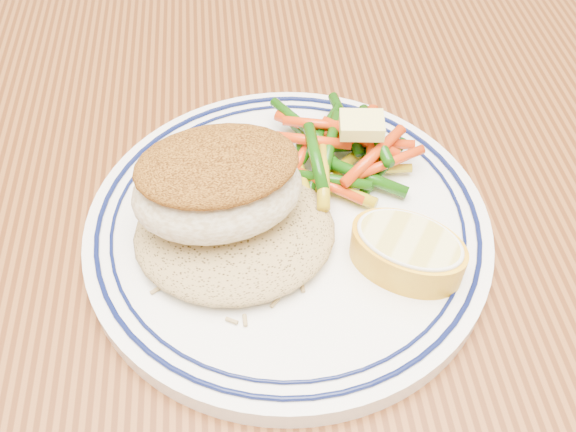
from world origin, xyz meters
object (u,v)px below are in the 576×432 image
at_px(dining_table, 284,312).
at_px(lemon_wedge, 407,251).
at_px(plate, 288,227).
at_px(fish_fillet, 218,184).
at_px(vegetable_pile, 340,153).
at_px(rice_pilaf, 235,228).

bearing_deg(dining_table, lemon_wedge, -34.20).
bearing_deg(plate, lemon_wedge, -32.50).
height_order(dining_table, plate, plate).
height_order(fish_fillet, lemon_wedge, fish_fillet).
bearing_deg(dining_table, plate, -59.55).
height_order(dining_table, vegetable_pile, vegetable_pile).
bearing_deg(lemon_wedge, rice_pilaf, 163.28).
relative_size(rice_pilaf, fish_fillet, 1.14).
xyz_separation_m(fish_fillet, vegetable_pile, (0.08, 0.05, -0.03)).
bearing_deg(dining_table, vegetable_pile, 42.83).
relative_size(fish_fillet, vegetable_pile, 0.95).
bearing_deg(plate, vegetable_pile, 47.93).
bearing_deg(rice_pilaf, fish_fillet, 129.85).
height_order(plate, rice_pilaf, rice_pilaf).
height_order(plate, vegetable_pile, vegetable_pile).
bearing_deg(rice_pilaf, plate, 19.32).
xyz_separation_m(dining_table, vegetable_pile, (0.04, 0.04, 0.13)).
bearing_deg(fish_fillet, vegetable_pile, 30.08).
distance_m(dining_table, lemon_wedge, 0.15).
distance_m(fish_fillet, lemon_wedge, 0.11).
bearing_deg(rice_pilaf, dining_table, 27.91).
height_order(rice_pilaf, lemon_wedge, lemon_wedge).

